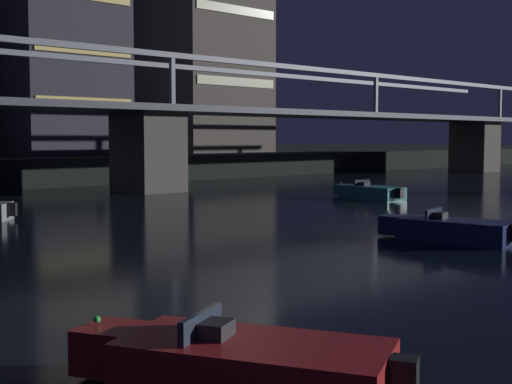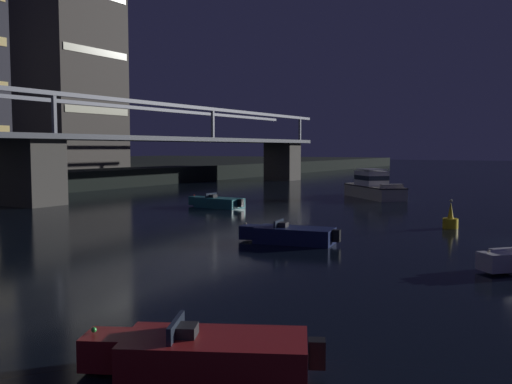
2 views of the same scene
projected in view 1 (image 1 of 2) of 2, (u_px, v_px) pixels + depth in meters
The scene contains 5 objects.
river_bridge at pixel (148, 127), 48.95m from camera, with size 93.72×6.40×9.38m.
tower_central at pixel (49, 28), 62.78m from camera, with size 9.68×12.54×22.98m.
speedboat_near_center at pixel (450, 230), 25.47m from camera, with size 2.47×5.23×1.16m.
speedboat_mid_center at pixel (240, 366), 10.29m from camera, with size 3.40×4.94×1.16m.
speedboat_mid_right at pixel (369, 192), 43.24m from camera, with size 2.03×5.22×1.16m.
Camera 1 is at (-28.03, -2.95, 3.73)m, focal length 49.42 mm.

